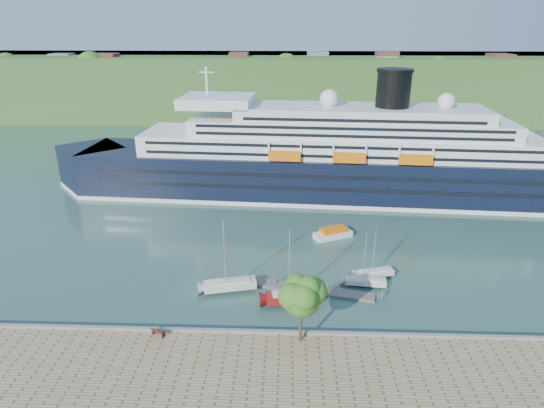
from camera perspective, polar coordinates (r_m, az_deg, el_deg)
The scene contains 12 objects.
ground at distance 57.57m, azimuth 2.55°, elevation -16.56°, with size 400.00×400.00×0.00m, color #31574D.
far_hillside at distance 191.64m, azimuth 2.43°, elevation 14.66°, with size 400.00×50.00×24.00m, color #2C4F1F.
quay_coping at distance 56.70m, azimuth 2.57°, elevation -15.77°, with size 220.00×0.50×0.30m, color slate.
cruise_ship at distance 98.37m, azimuth 6.99°, elevation 8.68°, with size 121.78×17.73×27.35m, color black, non-canonical shape.
park_bench at distance 57.69m, azimuth -14.06°, elevation -15.26°, with size 1.74×0.71×1.12m, color #492615, non-canonical shape.
promenade_tree at distance 53.01m, azimuth 3.67°, elevation -12.76°, with size 5.65×5.65×9.35m, color #2E681B, non-canonical shape.
floating_pontoon at distance 66.33m, azimuth 5.25°, elevation -10.69°, with size 17.12×2.09×0.38m, color #67615B, non-canonical shape.
sailboat_white_near at distance 63.74m, azimuth -5.43°, elevation -6.82°, with size 8.19×2.28×10.58m, color silver, non-canonical shape.
sailboat_red at distance 60.86m, azimuth 2.71°, elevation -8.25°, with size 8.14×2.26×10.52m, color maroon, non-canonical shape.
sailboat_white_far at distance 66.56m, azimuth 11.89°, elevation -7.04°, with size 6.40×1.78×8.27m, color silver, non-canonical shape.
tender_launch at distance 81.71m, azimuth 7.66°, elevation -3.58°, with size 6.96×2.38×1.92m, color orange, non-canonical shape.
sailboat_extra at distance 69.13m, azimuth 13.01°, elevation -6.11°, with size 6.20×1.72×8.01m, color silver, non-canonical shape.
Camera 1 is at (-0.77, -45.16, 35.69)m, focal length 30.00 mm.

